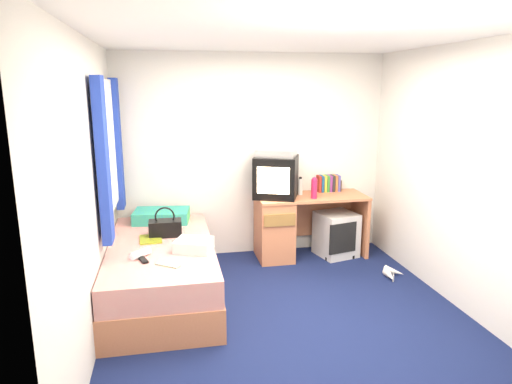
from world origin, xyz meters
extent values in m
plane|color=#0C1438|center=(0.00, 0.00, 0.00)|extent=(3.40, 3.40, 0.00)
plane|color=white|center=(0.00, 0.00, 2.40)|extent=(3.40, 3.40, 0.00)
plane|color=silver|center=(0.00, 1.70, 1.20)|extent=(3.20, 0.00, 3.20)
plane|color=silver|center=(0.00, -1.70, 1.20)|extent=(3.20, 0.00, 3.20)
plane|color=silver|center=(-1.60, 0.00, 1.20)|extent=(0.00, 3.40, 3.40)
plane|color=silver|center=(1.60, 0.00, 1.20)|extent=(0.00, 3.40, 3.40)
cube|color=#C77B53|center=(-1.10, 0.64, 0.15)|extent=(1.00, 2.00, 0.30)
cube|color=olive|center=(-0.60, 0.24, 0.16)|extent=(0.02, 0.70, 0.18)
cube|color=white|center=(-1.10, 0.64, 0.42)|extent=(0.98, 1.98, 0.24)
cube|color=#196FA8|center=(-1.09, 1.39, 0.61)|extent=(0.64, 0.45, 0.13)
cube|color=#C77B53|center=(0.65, 1.42, 0.73)|extent=(1.30, 0.55, 0.03)
cube|color=#C77B53|center=(0.20, 1.42, 0.36)|extent=(0.40, 0.52, 0.72)
cube|color=#C77B53|center=(1.28, 1.42, 0.36)|extent=(0.04, 0.52, 0.72)
cube|color=#C77B53|center=(0.90, 1.67, 0.45)|extent=(0.78, 0.03, 0.55)
cube|color=silver|center=(0.97, 1.38, 0.27)|extent=(0.51, 0.51, 0.53)
cube|color=black|center=(0.23, 1.44, 0.99)|extent=(0.61, 0.59, 0.48)
cube|color=#FFD5A1|center=(0.14, 1.23, 0.99)|extent=(0.34, 0.15, 0.30)
cube|color=#BEBDC0|center=(0.23, 1.44, 1.27)|extent=(0.53, 0.47, 0.08)
cube|color=maroon|center=(0.80, 1.60, 0.85)|extent=(0.03, 0.13, 0.20)
cube|color=navy|center=(0.84, 1.60, 0.85)|extent=(0.03, 0.13, 0.20)
cube|color=gold|center=(0.87, 1.60, 0.85)|extent=(0.03, 0.13, 0.20)
cube|color=#337F33|center=(0.91, 1.60, 0.85)|extent=(0.03, 0.13, 0.20)
cube|color=#7F337F|center=(0.94, 1.60, 0.85)|extent=(0.03, 0.13, 0.20)
cube|color=#262626|center=(0.98, 1.60, 0.85)|extent=(0.03, 0.13, 0.20)
cube|color=#B26633|center=(1.01, 1.60, 0.85)|extent=(0.03, 0.13, 0.20)
cube|color=#4C4C99|center=(1.05, 1.60, 0.85)|extent=(0.03, 0.13, 0.20)
cube|color=#312310|center=(1.07, 1.61, 0.82)|extent=(0.02, 0.12, 0.14)
cylinder|color=#D21D48|center=(0.64, 1.28, 0.86)|extent=(0.08, 0.08, 0.22)
cylinder|color=silver|center=(0.54, 1.49, 0.85)|extent=(0.06, 0.06, 0.20)
cube|color=black|center=(-1.05, 0.87, 0.62)|extent=(0.32, 0.18, 0.16)
torus|color=black|center=(-1.05, 0.87, 0.74)|extent=(0.20, 0.02, 0.20)
cube|color=silver|center=(-0.80, 0.38, 0.59)|extent=(0.39, 0.36, 0.11)
cube|color=#DDF21A|center=(-1.20, 0.76, 0.55)|extent=(0.23, 0.29, 0.01)
cylinder|color=white|center=(-1.27, 0.30, 0.58)|extent=(0.19, 0.19, 0.07)
cube|color=yellow|center=(-1.04, 0.06, 0.55)|extent=(0.21, 0.18, 0.01)
cube|color=black|center=(-1.25, 0.21, 0.55)|extent=(0.10, 0.17, 0.02)
cube|color=silver|center=(-1.58, 0.90, 1.45)|extent=(0.02, 0.90, 1.10)
cube|color=white|center=(-1.57, 0.90, 2.04)|extent=(0.06, 1.06, 0.08)
cube|color=white|center=(-1.57, 0.90, 0.86)|extent=(0.06, 1.06, 0.08)
cube|color=navy|center=(-1.53, 0.31, 1.40)|extent=(0.08, 0.24, 1.40)
cube|color=navy|center=(-1.53, 1.49, 1.40)|extent=(0.08, 0.24, 1.40)
cone|color=silver|center=(1.38, 0.66, 0.04)|extent=(0.20, 0.23, 0.09)
cone|color=silver|center=(1.28, 0.57, 0.04)|extent=(0.12, 0.23, 0.09)
camera|label=1|loc=(-0.99, -3.62, 2.01)|focal=32.00mm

